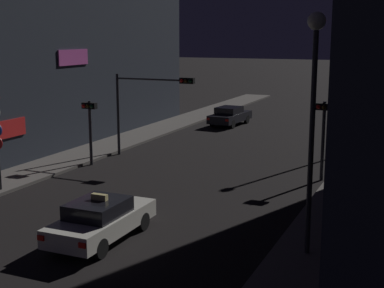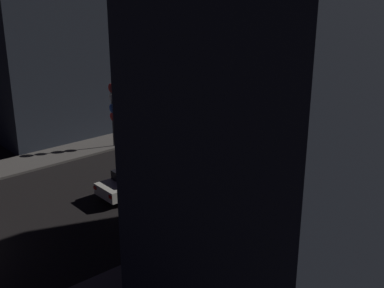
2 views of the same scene
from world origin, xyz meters
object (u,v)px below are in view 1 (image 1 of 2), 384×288
object	(u,v)px
street_lamp_near_block	(314,89)
taxi	(101,219)
traffic_light_right_kerb	(324,124)
traffic_light_left_kerb	(90,119)
far_car	(230,116)
traffic_light_overhead	(148,97)
street_lamp_far_block	(363,52)

from	to	relation	value
street_lamp_near_block	taxi	bearing A→B (deg)	-168.47
traffic_light_right_kerb	taxi	bearing A→B (deg)	-116.19
traffic_light_left_kerb	traffic_light_right_kerb	size ratio (longest dim) A/B	0.91
far_car	street_lamp_near_block	size ratio (longest dim) A/B	0.63
far_car	traffic_light_overhead	distance (m)	12.69
traffic_light_overhead	traffic_light_left_kerb	world-z (taller)	traffic_light_overhead
traffic_light_overhead	street_lamp_far_block	distance (m)	12.62
taxi	far_car	size ratio (longest dim) A/B	0.97
taxi	far_car	distance (m)	24.63
traffic_light_left_kerb	street_lamp_near_block	bearing A→B (deg)	-30.47
traffic_light_left_kerb	far_car	bearing A→B (deg)	81.38
far_car	street_lamp_near_block	distance (m)	25.73
traffic_light_left_kerb	traffic_light_right_kerb	xyz separation A→B (m)	(11.77, 1.70, 0.23)
far_car	street_lamp_far_block	distance (m)	12.67
traffic_light_overhead	street_lamp_far_block	bearing A→B (deg)	32.50
street_lamp_near_block	street_lamp_far_block	world-z (taller)	street_lamp_far_block
traffic_light_left_kerb	street_lamp_near_block	world-z (taller)	street_lamp_near_block
far_car	traffic_light_overhead	size ratio (longest dim) A/B	0.96
traffic_light_overhead	street_lamp_far_block	size ratio (longest dim) A/B	0.57
street_lamp_far_block	street_lamp_near_block	bearing A→B (deg)	-87.77
far_car	traffic_light_left_kerb	size ratio (longest dim) A/B	1.35
taxi	street_lamp_far_block	distance (m)	20.11
traffic_light_left_kerb	street_lamp_near_block	distance (m)	15.44
far_car	traffic_light_overhead	world-z (taller)	traffic_light_overhead
traffic_light_overhead	street_lamp_far_block	xyz separation A→B (m)	(10.46, 6.66, 2.35)
traffic_light_right_kerb	traffic_light_left_kerb	bearing A→B (deg)	-171.79
taxi	traffic_light_left_kerb	world-z (taller)	traffic_light_left_kerb
taxi	traffic_light_overhead	xyz separation A→B (m)	(-4.52, 11.88, 2.69)
traffic_light_overhead	street_lamp_near_block	size ratio (longest dim) A/B	0.66
street_lamp_near_block	traffic_light_right_kerb	bearing A→B (deg)	98.01
street_lamp_far_block	taxi	bearing A→B (deg)	-107.77
far_car	traffic_light_left_kerb	distance (m)	15.49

